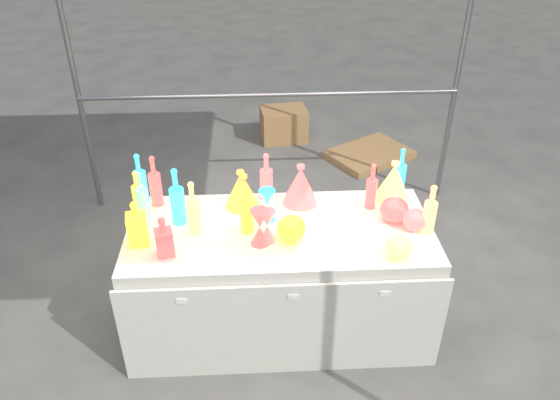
{
  "coord_description": "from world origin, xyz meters",
  "views": [
    {
      "loc": [
        -0.14,
        -2.61,
        2.62
      ],
      "look_at": [
        0.0,
        0.0,
        0.95
      ],
      "focal_mm": 35.0,
      "sensor_mm": 36.0,
      "label": 1
    }
  ],
  "objects_px": {
    "hourglass_0": "(260,227)",
    "globe_0": "(292,229)",
    "decanter_0": "(137,223)",
    "lampshade_0": "(244,191)",
    "cardboard_box_closed": "(284,124)",
    "bottle_0": "(138,192)",
    "display_table": "(280,278)"
  },
  "relations": [
    {
      "from": "bottle_0",
      "to": "globe_0",
      "type": "xyz_separation_m",
      "value": [
        0.91,
        -0.34,
        -0.07
      ]
    },
    {
      "from": "hourglass_0",
      "to": "globe_0",
      "type": "xyz_separation_m",
      "value": [
        0.18,
        0.03,
        -0.04
      ]
    },
    {
      "from": "cardboard_box_closed",
      "to": "globe_0",
      "type": "height_order",
      "value": "globe_0"
    },
    {
      "from": "bottle_0",
      "to": "hourglass_0",
      "type": "bearing_deg",
      "value": -26.84
    },
    {
      "from": "bottle_0",
      "to": "globe_0",
      "type": "distance_m",
      "value": 0.97
    },
    {
      "from": "decanter_0",
      "to": "lampshade_0",
      "type": "xyz_separation_m",
      "value": [
        0.59,
        0.35,
        -0.02
      ]
    },
    {
      "from": "hourglass_0",
      "to": "lampshade_0",
      "type": "xyz_separation_m",
      "value": [
        -0.09,
        0.39,
        0.0
      ]
    },
    {
      "from": "bottle_0",
      "to": "decanter_0",
      "type": "xyz_separation_m",
      "value": [
        0.05,
        -0.33,
        -0.0
      ]
    },
    {
      "from": "bottle_0",
      "to": "lampshade_0",
      "type": "relative_size",
      "value": 1.24
    },
    {
      "from": "hourglass_0",
      "to": "decanter_0",
      "type": "bearing_deg",
      "value": 176.62
    },
    {
      "from": "bottle_0",
      "to": "lampshade_0",
      "type": "height_order",
      "value": "bottle_0"
    },
    {
      "from": "bottle_0",
      "to": "decanter_0",
      "type": "relative_size",
      "value": 1.01
    },
    {
      "from": "decanter_0",
      "to": "globe_0",
      "type": "bearing_deg",
      "value": -10.63
    },
    {
      "from": "cardboard_box_closed",
      "to": "decanter_0",
      "type": "xyz_separation_m",
      "value": [
        -0.99,
        -2.8,
        0.72
      ]
    },
    {
      "from": "cardboard_box_closed",
      "to": "bottle_0",
      "type": "xyz_separation_m",
      "value": [
        -1.03,
        -2.48,
        0.72
      ]
    },
    {
      "from": "cardboard_box_closed",
      "to": "hourglass_0",
      "type": "height_order",
      "value": "hourglass_0"
    },
    {
      "from": "cardboard_box_closed",
      "to": "bottle_0",
      "type": "bearing_deg",
      "value": -119.15
    },
    {
      "from": "cardboard_box_closed",
      "to": "globe_0",
      "type": "distance_m",
      "value": 2.89
    },
    {
      "from": "globe_0",
      "to": "cardboard_box_closed",
      "type": "bearing_deg",
      "value": 87.46
    },
    {
      "from": "bottle_0",
      "to": "hourglass_0",
      "type": "xyz_separation_m",
      "value": [
        0.73,
        -0.37,
        -0.03
      ]
    },
    {
      "from": "display_table",
      "to": "hourglass_0",
      "type": "bearing_deg",
      "value": -134.0
    },
    {
      "from": "hourglass_0",
      "to": "lampshade_0",
      "type": "bearing_deg",
      "value": 102.56
    },
    {
      "from": "bottle_0",
      "to": "decanter_0",
      "type": "distance_m",
      "value": 0.33
    },
    {
      "from": "display_table",
      "to": "globe_0",
      "type": "relative_size",
      "value": 11.1
    },
    {
      "from": "display_table",
      "to": "globe_0",
      "type": "bearing_deg",
      "value": -57.38
    },
    {
      "from": "cardboard_box_closed",
      "to": "globe_0",
      "type": "xyz_separation_m",
      "value": [
        -0.12,
        -2.81,
        0.64
      ]
    },
    {
      "from": "cardboard_box_closed",
      "to": "lampshade_0",
      "type": "height_order",
      "value": "lampshade_0"
    },
    {
      "from": "display_table",
      "to": "cardboard_box_closed",
      "type": "xyz_separation_m",
      "value": [
        0.18,
        2.72,
        -0.2
      ]
    },
    {
      "from": "globe_0",
      "to": "lampshade_0",
      "type": "relative_size",
      "value": 0.73
    },
    {
      "from": "decanter_0",
      "to": "lampshade_0",
      "type": "distance_m",
      "value": 0.69
    },
    {
      "from": "decanter_0",
      "to": "lampshade_0",
      "type": "relative_size",
      "value": 1.22
    },
    {
      "from": "lampshade_0",
      "to": "decanter_0",
      "type": "bearing_deg",
      "value": -149.89
    }
  ]
}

